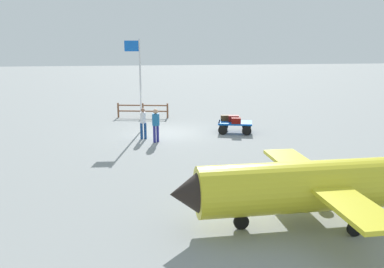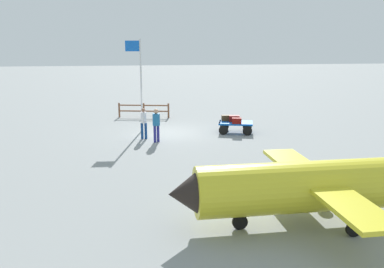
{
  "view_description": "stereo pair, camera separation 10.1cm",
  "coord_description": "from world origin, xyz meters",
  "px_view_note": "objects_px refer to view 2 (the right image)",
  "views": [
    {
      "loc": [
        1.63,
        22.39,
        5.25
      ],
      "look_at": [
        -0.52,
        6.0,
        1.33
      ],
      "focal_mm": 37.68,
      "sensor_mm": 36.0,
      "label": 1
    },
    {
      "loc": [
        1.53,
        22.4,
        5.25
      ],
      "look_at": [
        -0.52,
        6.0,
        1.33
      ],
      "focal_mm": 37.68,
      "sensor_mm": 36.0,
      "label": 2
    }
  ],
  "objects_px": {
    "luggage_cart": "(235,125)",
    "airplane_near": "(308,186)",
    "suitcase_maroon": "(226,118)",
    "worker_trailing": "(156,122)",
    "suitcase_grey": "(237,121)",
    "worker_lead": "(144,122)",
    "suitcase_tan": "(234,119)",
    "flagpole": "(139,78)",
    "suitcase_olive": "(232,119)"
  },
  "relations": [
    {
      "from": "suitcase_olive",
      "to": "worker_trailing",
      "type": "height_order",
      "value": "worker_trailing"
    },
    {
      "from": "suitcase_olive",
      "to": "worker_trailing",
      "type": "bearing_deg",
      "value": 23.32
    },
    {
      "from": "suitcase_maroon",
      "to": "worker_trailing",
      "type": "bearing_deg",
      "value": 25.82
    },
    {
      "from": "worker_lead",
      "to": "worker_trailing",
      "type": "relative_size",
      "value": 0.95
    },
    {
      "from": "airplane_near",
      "to": "flagpole",
      "type": "xyz_separation_m",
      "value": [
        4.71,
        -13.0,
        1.91
      ]
    },
    {
      "from": "suitcase_tan",
      "to": "airplane_near",
      "type": "bearing_deg",
      "value": 87.03
    },
    {
      "from": "suitcase_maroon",
      "to": "flagpole",
      "type": "xyz_separation_m",
      "value": [
        4.91,
        -0.9,
        2.3
      ]
    },
    {
      "from": "suitcase_olive",
      "to": "suitcase_grey",
      "type": "relative_size",
      "value": 1.17
    },
    {
      "from": "suitcase_tan",
      "to": "airplane_near",
      "type": "xyz_separation_m",
      "value": [
        0.61,
        11.83,
        0.38
      ]
    },
    {
      "from": "suitcase_maroon",
      "to": "suitcase_olive",
      "type": "height_order",
      "value": "suitcase_maroon"
    },
    {
      "from": "suitcase_tan",
      "to": "flagpole",
      "type": "distance_m",
      "value": 5.91
    },
    {
      "from": "suitcase_olive",
      "to": "airplane_near",
      "type": "relative_size",
      "value": 0.09
    },
    {
      "from": "suitcase_grey",
      "to": "worker_lead",
      "type": "distance_m",
      "value": 5.19
    },
    {
      "from": "suitcase_grey",
      "to": "worker_lead",
      "type": "bearing_deg",
      "value": 4.82
    },
    {
      "from": "suitcase_tan",
      "to": "luggage_cart",
      "type": "bearing_deg",
      "value": 107.03
    },
    {
      "from": "luggage_cart",
      "to": "suitcase_grey",
      "type": "distance_m",
      "value": 0.51
    },
    {
      "from": "suitcase_olive",
      "to": "suitcase_tan",
      "type": "bearing_deg",
      "value": 116.11
    },
    {
      "from": "suitcase_maroon",
      "to": "airplane_near",
      "type": "bearing_deg",
      "value": 89.04
    },
    {
      "from": "airplane_near",
      "to": "worker_trailing",
      "type": "bearing_deg",
      "value": -68.94
    },
    {
      "from": "suitcase_olive",
      "to": "worker_lead",
      "type": "xyz_separation_m",
      "value": [
        5.06,
        1.14,
        0.18
      ]
    },
    {
      "from": "suitcase_maroon",
      "to": "worker_trailing",
      "type": "distance_m",
      "value": 4.56
    },
    {
      "from": "luggage_cart",
      "to": "airplane_near",
      "type": "relative_size",
      "value": 0.27
    },
    {
      "from": "suitcase_tan",
      "to": "airplane_near",
      "type": "distance_m",
      "value": 11.85
    },
    {
      "from": "airplane_near",
      "to": "suitcase_grey",
      "type": "bearing_deg",
      "value": -93.19
    },
    {
      "from": "suitcase_tan",
      "to": "suitcase_maroon",
      "type": "height_order",
      "value": "suitcase_tan"
    },
    {
      "from": "worker_trailing",
      "to": "flagpole",
      "type": "relative_size",
      "value": 0.33
    },
    {
      "from": "luggage_cart",
      "to": "suitcase_maroon",
      "type": "distance_m",
      "value": 0.68
    },
    {
      "from": "luggage_cart",
      "to": "flagpole",
      "type": "relative_size",
      "value": 0.4
    },
    {
      "from": "airplane_near",
      "to": "flagpole",
      "type": "relative_size",
      "value": 1.49
    },
    {
      "from": "suitcase_grey",
      "to": "luggage_cart",
      "type": "bearing_deg",
      "value": -92.91
    },
    {
      "from": "suitcase_grey",
      "to": "flagpole",
      "type": "distance_m",
      "value": 6.05
    },
    {
      "from": "luggage_cart",
      "to": "worker_trailing",
      "type": "bearing_deg",
      "value": 19.34
    },
    {
      "from": "suitcase_maroon",
      "to": "worker_trailing",
      "type": "relative_size",
      "value": 0.33
    },
    {
      "from": "suitcase_tan",
      "to": "airplane_near",
      "type": "height_order",
      "value": "airplane_near"
    },
    {
      "from": "suitcase_grey",
      "to": "suitcase_tan",
      "type": "bearing_deg",
      "value": -88.31
    },
    {
      "from": "suitcase_maroon",
      "to": "worker_lead",
      "type": "bearing_deg",
      "value": 14.47
    },
    {
      "from": "luggage_cart",
      "to": "suitcase_maroon",
      "type": "height_order",
      "value": "suitcase_maroon"
    },
    {
      "from": "suitcase_maroon",
      "to": "suitcase_grey",
      "type": "height_order",
      "value": "suitcase_maroon"
    },
    {
      "from": "worker_lead",
      "to": "flagpole",
      "type": "relative_size",
      "value": 0.32
    },
    {
      "from": "suitcase_tan",
      "to": "flagpole",
      "type": "xyz_separation_m",
      "value": [
        5.32,
        -1.17,
        2.29
      ]
    },
    {
      "from": "suitcase_maroon",
      "to": "suitcase_grey",
      "type": "distance_m",
      "value": 0.9
    },
    {
      "from": "suitcase_tan",
      "to": "worker_trailing",
      "type": "distance_m",
      "value": 4.83
    },
    {
      "from": "suitcase_grey",
      "to": "flagpole",
      "type": "xyz_separation_m",
      "value": [
        5.34,
        -1.69,
        2.31
      ]
    },
    {
      "from": "suitcase_grey",
      "to": "flagpole",
      "type": "relative_size",
      "value": 0.11
    },
    {
      "from": "suitcase_maroon",
      "to": "airplane_near",
      "type": "height_order",
      "value": "airplane_near"
    },
    {
      "from": "airplane_near",
      "to": "flagpole",
      "type": "height_order",
      "value": "flagpole"
    },
    {
      "from": "worker_trailing",
      "to": "suitcase_grey",
      "type": "bearing_deg",
      "value": -165.21
    },
    {
      "from": "worker_lead",
      "to": "flagpole",
      "type": "xyz_separation_m",
      "value": [
        0.17,
        -2.12,
        2.14
      ]
    },
    {
      "from": "luggage_cart",
      "to": "worker_lead",
      "type": "relative_size",
      "value": 1.27
    },
    {
      "from": "suitcase_olive",
      "to": "worker_lead",
      "type": "height_order",
      "value": "worker_lead"
    }
  ]
}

